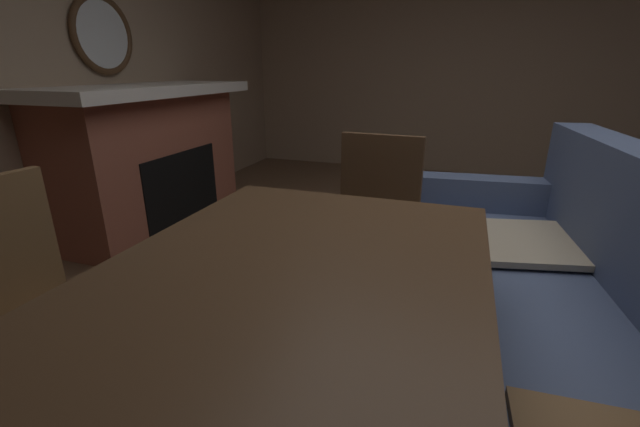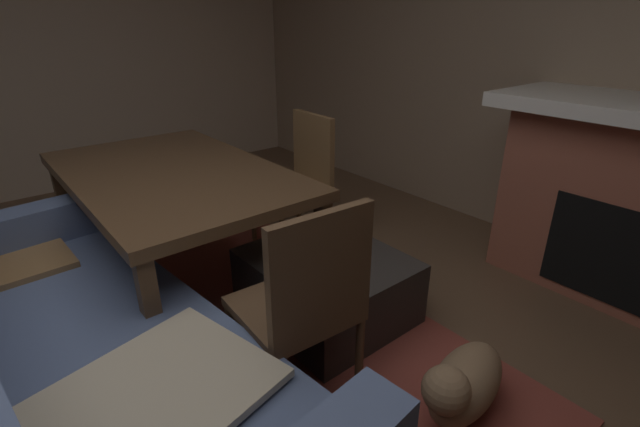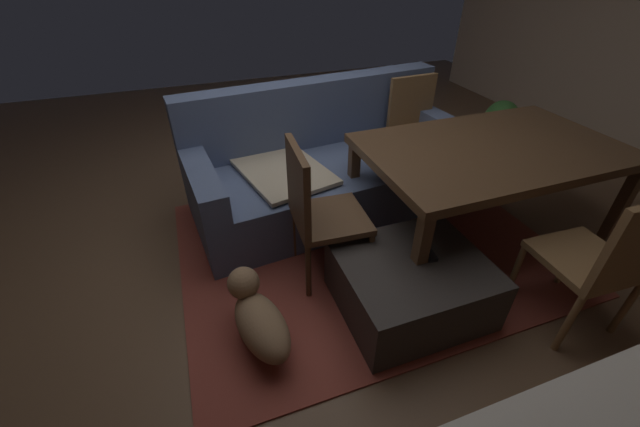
# 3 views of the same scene
# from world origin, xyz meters

# --- Properties ---
(wall_back_fireplace_side) EXTENTS (7.43, 0.12, 2.70)m
(wall_back_fireplace_side) POSITION_xyz_m (0.00, -2.82, 1.35)
(wall_back_fireplace_side) COLOR #9E846B
(wall_back_fireplace_side) RESTS_ON ground
(area_rug) EXTENTS (2.60, 2.00, 0.01)m
(area_rug) POSITION_xyz_m (0.34, -0.35, 0.01)
(area_rug) COLOR brown
(area_rug) RESTS_ON ground
(couch) EXTENTS (2.34, 1.19, 0.95)m
(couch) POSITION_xyz_m (0.31, 0.33, 0.32)
(couch) COLOR #4C5B7F
(couch) RESTS_ON ground
(ottoman_coffee_table) EXTENTS (0.82, 0.72, 0.36)m
(ottoman_coffee_table) POSITION_xyz_m (0.34, -0.95, 0.18)
(ottoman_coffee_table) COLOR #2D2826
(ottoman_coffee_table) RESTS_ON ground
(tv_remote) EXTENTS (0.07, 0.17, 0.02)m
(tv_remote) POSITION_xyz_m (0.45, -0.91, 0.37)
(tv_remote) COLOR black
(tv_remote) RESTS_ON ottoman_coffee_table
(dining_table) EXTENTS (1.70, 1.04, 0.74)m
(dining_table) POSITION_xyz_m (1.16, -0.48, 0.67)
(dining_table) COLOR #513823
(dining_table) RESTS_ON ground
(dining_chair_south) EXTENTS (0.46, 0.46, 0.93)m
(dining_chair_south) POSITION_xyz_m (1.15, -1.39, 0.52)
(dining_chair_south) COLOR brown
(dining_chair_south) RESTS_ON ground
(dining_chair_west) EXTENTS (0.47, 0.47, 0.93)m
(dining_chair_west) POSITION_xyz_m (-0.09, -0.48, 0.52)
(dining_chair_west) COLOR #513823
(dining_chair_west) RESTS_ON ground
(small_dog) EXTENTS (0.33, 0.57, 0.34)m
(small_dog) POSITION_xyz_m (-0.56, -0.90, 0.19)
(small_dog) COLOR #8C6B4C
(small_dog) RESTS_ON ground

